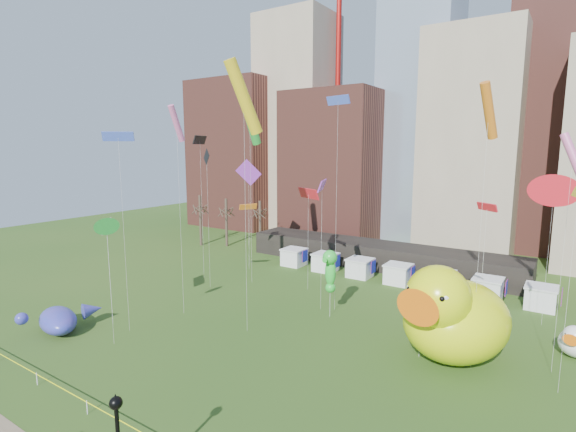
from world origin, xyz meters
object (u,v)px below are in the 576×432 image
Objects in this scene: big_duck at (452,316)px; seahorse_green at (330,268)px; small_duck at (576,342)px; seahorse_purple at (421,304)px; whale_inflatable at (60,319)px.

seahorse_green is (-11.90, 2.60, 1.31)m from big_duck.
small_duck is 20.63m from seahorse_green.
seahorse_purple is at bearing -19.18° from seahorse_green.
big_duck is 1.68× the size of seahorse_green.
small_duck is 0.56× the size of whale_inflatable.
big_duck reaches higher than seahorse_purple.
small_duck is at bearing 53.92° from big_duck.
seahorse_purple reaches higher than whale_inflatable.
seahorse_purple reaches higher than small_duck.
seahorse_green reaches higher than small_duck.
big_duck is at bearing 42.56° from whale_inflatable.
seahorse_purple is 0.87× the size of whale_inflatable.
big_duck reaches higher than whale_inflatable.
seahorse_green is 24.95m from whale_inflatable.
small_duck is 0.64× the size of seahorse_purple.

